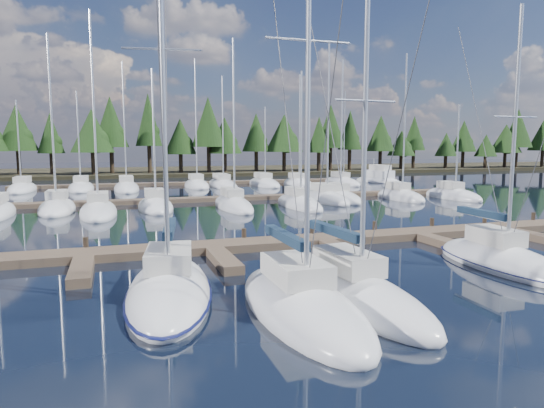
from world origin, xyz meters
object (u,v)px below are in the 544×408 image
object	(u,v)px
front_sailboat_4	(500,261)
motor_yacht_right	(378,179)
front_sailboat_1	(169,290)
front_sailboat_2	(301,305)
main_dock	(324,242)
front_sailboat_3	(354,294)

from	to	relation	value
front_sailboat_4	motor_yacht_right	xyz separation A→B (m)	(20.49, 45.17, 0.19)
front_sailboat_1	front_sailboat_2	world-z (taller)	front_sailboat_1
motor_yacht_right	front_sailboat_1	bearing A→B (deg)	-127.76
main_dock	front_sailboat_2	distance (m)	10.70
main_dock	front_sailboat_3	world-z (taller)	front_sailboat_3
front_sailboat_1	motor_yacht_right	bearing A→B (deg)	52.24
motor_yacht_right	main_dock	bearing A→B (deg)	-123.94
front_sailboat_1	front_sailboat_3	world-z (taller)	front_sailboat_1
main_dock	front_sailboat_3	size ratio (longest dim) A/B	3.58
front_sailboat_2	front_sailboat_4	distance (m)	10.88
main_dock	motor_yacht_right	bearing A→B (deg)	56.06
main_dock	front_sailboat_2	world-z (taller)	front_sailboat_2
main_dock	front_sailboat_1	distance (m)	10.94
main_dock	front_sailboat_4	bearing A→B (deg)	-50.70
front_sailboat_2	front_sailboat_3	xyz separation A→B (m)	(2.18, 0.57, -0.01)
front_sailboat_2	main_dock	bearing A→B (deg)	61.62
main_dock	front_sailboat_4	distance (m)	8.58
front_sailboat_2	motor_yacht_right	world-z (taller)	front_sailboat_2
main_dock	front_sailboat_1	xyz separation A→B (m)	(-8.87, -6.40, 0.09)
front_sailboat_1	front_sailboat_2	bearing A→B (deg)	-38.49
front_sailboat_2	front_sailboat_4	size ratio (longest dim) A/B	1.28
main_dock	front_sailboat_2	bearing A→B (deg)	-118.38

